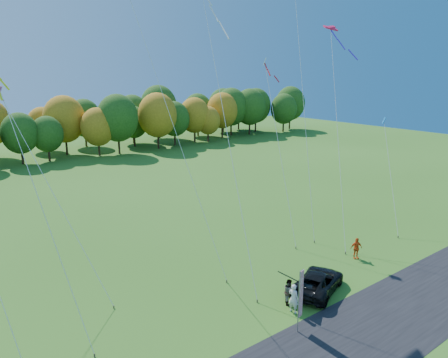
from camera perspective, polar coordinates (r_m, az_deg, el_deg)
ground at (r=27.09m, az=8.21°, el=-17.06°), size 160.00×160.00×0.00m
asphalt_strip at (r=24.98m, az=15.27°, el=-20.44°), size 90.00×6.00×0.01m
tree_line at (r=74.10m, az=-24.07°, el=2.12°), size 116.00×12.00×10.00m
black_suv at (r=29.48m, az=12.16°, el=-12.97°), size 5.42×3.90×1.37m
person_tailgate_a at (r=26.89m, az=9.06°, el=-15.14°), size 0.56×0.73×1.80m
person_tailgate_b at (r=27.76m, az=8.48°, el=-14.34°), size 0.95×0.99×1.60m
person_east at (r=34.83m, az=16.88°, el=-8.65°), size 1.04×0.77×1.65m
feather_flag at (r=24.68m, az=9.96°, el=-14.56°), size 0.47×0.19×3.64m
kite_delta_blue at (r=29.85m, az=-10.13°, el=16.70°), size 6.32×11.57×31.74m
kite_parafoil_orange at (r=40.67m, az=9.72°, el=17.61°), size 8.40×11.90×33.50m
kite_delta_red at (r=29.24m, az=0.33°, el=6.67°), size 4.14×10.62×20.95m
kite_parafoil_rainbow at (r=37.98m, az=14.62°, el=6.05°), size 7.72×8.29×18.06m
kite_diamond_yellow at (r=23.43m, az=-22.55°, el=-3.90°), size 2.61×6.22×14.78m
kite_diamond_white at (r=36.55m, az=7.27°, el=3.77°), size 2.75×7.01×15.23m
kite_diamond_pink at (r=28.90m, az=-21.29°, el=-2.03°), size 3.78×8.98×13.25m
kite_diamond_blue_low at (r=41.54m, az=20.94°, el=0.40°), size 4.22×5.16×9.92m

